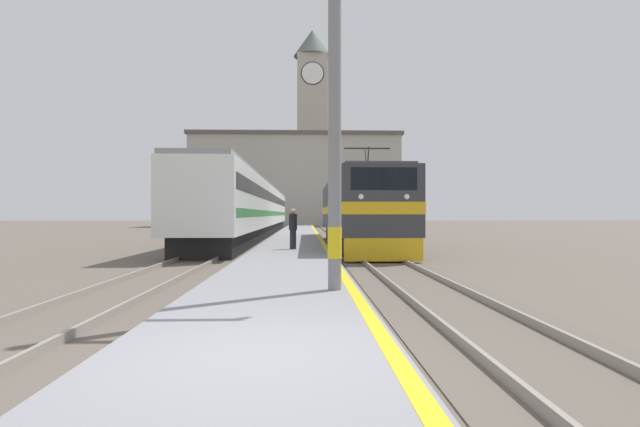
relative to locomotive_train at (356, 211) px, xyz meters
name	(u,v)px	position (x,y,z in m)	size (l,w,h in m)	color
ground_plane	(297,239)	(-3.30, 8.65, -1.89)	(200.00, 200.00, 0.00)	#60564C
platform	(296,240)	(-3.30, 3.65, -1.75)	(3.24, 140.00, 0.29)	gray
rail_track_near	(350,242)	(0.00, 3.65, -1.86)	(2.83, 140.00, 0.16)	#60564C
rail_track_far	(240,242)	(-6.68, 3.65, -1.86)	(2.83, 140.00, 0.16)	#60564C
locomotive_train	(356,211)	(0.00, 0.00, 0.00)	(2.92, 18.88, 4.66)	black
passenger_train	(256,209)	(-6.68, 13.61, 0.29)	(2.92, 45.13, 4.05)	black
catenary_mast	(339,64)	(-2.10, -17.04, 2.73)	(2.48, 0.27, 8.69)	gray
person_on_platform	(293,228)	(-3.23, -5.96, -0.72)	(0.34, 0.34, 1.67)	#23232D
clock_tower	(312,121)	(-1.49, 56.03, 15.28)	(6.17, 6.17, 32.30)	#ADA393
station_building	(295,180)	(-4.09, 45.15, 4.71)	(29.86, 8.14, 13.15)	#A8A399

